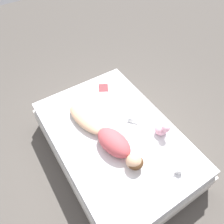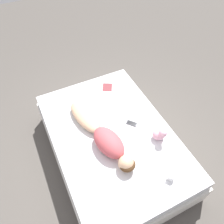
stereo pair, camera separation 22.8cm
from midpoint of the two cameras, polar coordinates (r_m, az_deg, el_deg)
The scene contains 7 objects.
ground_plane at distance 3.40m, azimuth 2.01°, elevation -11.10°, with size 12.00×12.00×0.00m, color #4C4742.
bed at distance 3.16m, azimuth 2.15°, elevation -8.70°, with size 1.57×2.29×0.56m.
person at distance 2.78m, azimuth -0.22°, elevation -6.27°, with size 0.48×1.34×0.23m.
open_magazine at distance 3.48m, azimuth 2.48°, elevation 6.29°, with size 0.53×0.45×0.01m.
coffee_mug at distance 2.70m, azimuth 17.59°, elevation -15.97°, with size 0.12×0.08×0.09m.
cell_phone at distance 3.03m, azimuth 7.31°, elevation -3.04°, with size 0.15×0.16×0.01m.
plush_toy at distance 2.89m, azimuth 14.60°, elevation -5.70°, with size 0.17×0.19×0.23m.
Camera 2 is at (0.71, 1.46, 2.99)m, focal length 35.00 mm.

